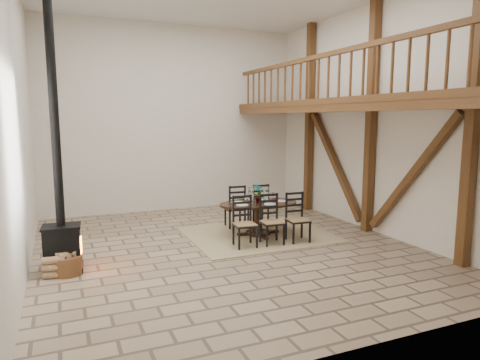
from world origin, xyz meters
name	(u,v)px	position (x,y,z in m)	size (l,w,h in m)	color
ground	(227,248)	(0.00, 0.00, 0.00)	(8.00, 8.00, 0.00)	tan
room_shell	(283,93)	(1.19, 0.00, 3.01)	(7.02, 8.02, 5.01)	white
rug	(258,234)	(0.97, 0.63, 0.01)	(3.00, 2.50, 0.02)	tan
dining_table	(260,218)	(0.96, 0.53, 0.40)	(1.81, 2.02, 1.12)	black
wood_stove	(60,204)	(-2.97, -0.15, 1.14)	(0.64, 0.51, 5.00)	black
log_basket	(67,264)	(-2.91, -0.31, 0.17)	(0.47, 0.47, 0.39)	brown
log_stack	(55,265)	(-3.09, -0.31, 0.18)	(0.38, 0.39, 0.35)	tan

